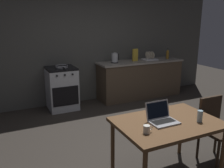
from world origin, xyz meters
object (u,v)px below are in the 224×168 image
Objects in this scene: stove_oven at (62,88)px; dining_table at (168,127)px; chair at (215,125)px; cereal_box at (135,55)px; coffee_mug at (147,129)px; drinking_glass at (200,116)px; bottle at (168,54)px; dish_rack at (150,58)px; electric_kettle at (115,58)px; frying_pan at (62,66)px; laptop at (162,118)px.

stove_oven reaches higher than dining_table.
cereal_box is (0.45, 2.88, 0.55)m from chair.
chair is 2.97m from cereal_box.
drinking_glass is at bearing -1.48° from coffee_mug.
bottle is 0.51m from dish_rack.
drinking_glass is at bearing -97.63° from electric_kettle.
frying_pan is 3.17m from drinking_glass.
chair is at bearing -98.82° from cereal_box.
stove_oven is 0.76× the size of dining_table.
chair is at bearing -115.87° from bottle.
stove_oven is 6.71× the size of drinking_glass.
frying_pan is at bearing 179.54° from bottle.
chair is at bearing 9.26° from coffee_mug.
dish_rack is (1.71, 2.92, 0.29)m from dining_table.
cereal_box is (1.30, 2.94, 0.39)m from dining_table.
cereal_box reaches higher than electric_kettle.
bottle is 0.60× the size of frying_pan.
electric_kettle is at bearing -180.00° from dish_rack.
dining_table is at bearing -79.98° from frying_pan.
chair is at bearing -64.26° from stove_oven.
laptop is 1.09× the size of cereal_box.
cereal_box is (1.69, 3.08, 0.27)m from coffee_mug.
stove_oven is 8.33× the size of coffee_mug.
chair is at bearing 22.93° from drinking_glass.
laptop is 3.66m from bottle.
frying_pan reaches higher than dining_table.
stove_oven is at bearing -179.94° from dish_rack.
laptop is (0.45, -2.90, 0.33)m from stove_oven.
bottle is 0.89× the size of cereal_box.
dining_table is 3.55× the size of dish_rack.
bottle is at bearing 63.96° from laptop.
bottle is (2.21, 2.87, 0.37)m from dining_table.
cereal_box is at bearing 61.30° from coffee_mug.
laptop reaches higher than frying_pan.
drinking_glass is at bearing -163.07° from chair.
cereal_box is (1.37, 2.92, 0.27)m from laptop.
chair is 8.03× the size of coffee_mug.
dining_table is 3.40m from dish_rack.
chair is at bearing -87.80° from electric_kettle.
bottle is at bearing 58.12° from drinking_glass.
dish_rack is (2.22, 0.03, 0.02)m from frying_pan.
dish_rack is (0.41, -0.02, -0.10)m from cereal_box.
electric_kettle is at bearing 0.11° from stove_oven.
drinking_glass is at bearing -74.47° from stove_oven.
bottle reaches higher than frying_pan.
laptop is 0.94× the size of dish_rack.
electric_kettle is 0.90× the size of bottle.
bottle reaches higher than dining_table.
stove_oven is 1.04× the size of chair.
drinking_glass is (-0.52, -0.22, 0.31)m from chair.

